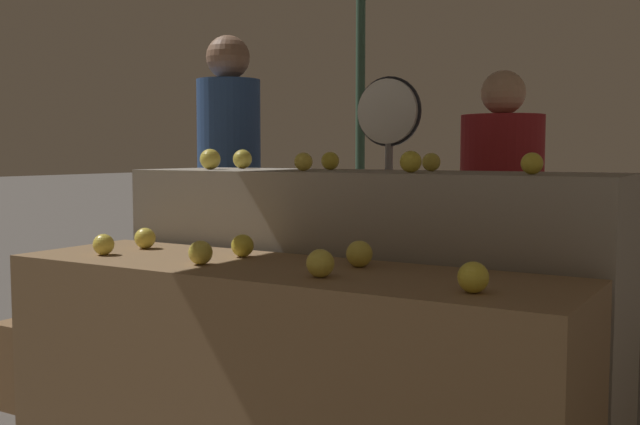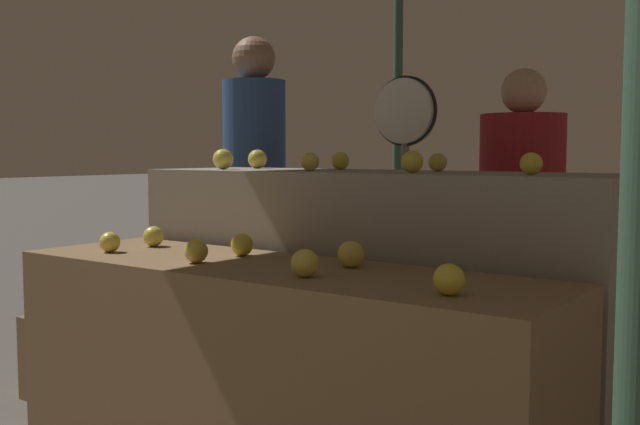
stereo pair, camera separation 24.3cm
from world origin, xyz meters
The scene contains 20 objects.
display_counter_front centered at (0.00, 0.00, 0.40)m, with size 1.92×0.55×0.81m, color olive.
display_counter_back centered at (0.00, 0.60, 0.55)m, with size 1.92×0.55×1.10m, color gray.
apple_front_0 centered at (-0.68, -0.10, 0.85)m, with size 0.07×0.07×0.07m, color yellow.
apple_front_1 centered at (-0.23, -0.10, 0.85)m, with size 0.08×0.08×0.08m, color gold.
apple_front_2 centered at (0.22, -0.11, 0.85)m, with size 0.08×0.08×0.08m, color gold.
apple_front_3 centered at (0.68, -0.12, 0.85)m, with size 0.08×0.08×0.08m, color gold.
apple_front_4 centered at (-0.68, 0.10, 0.85)m, with size 0.08×0.08×0.08m, color yellow.
apple_front_5 centered at (-0.23, 0.11, 0.85)m, with size 0.08×0.08×0.08m, color gold.
apple_front_6 centered at (0.23, 0.12, 0.85)m, with size 0.08×0.08×0.08m, color gold.
apple_back_0 centered at (-0.68, 0.50, 1.14)m, with size 0.09×0.09×0.09m, color yellow.
apple_back_1 centered at (-0.22, 0.50, 1.13)m, with size 0.07×0.07×0.07m, color yellow.
apple_back_2 centered at (0.23, 0.49, 1.14)m, with size 0.08×0.08×0.08m, color gold.
apple_back_3 centered at (0.66, 0.50, 1.13)m, with size 0.07×0.07×0.07m, color gold.
apple_back_4 centered at (-0.67, 0.70, 1.14)m, with size 0.08×0.08×0.08m, color gold.
apple_back_5 centered at (-0.22, 0.71, 1.13)m, with size 0.07×0.07×0.07m, color gold.
apple_back_6 centered at (0.22, 0.70, 1.13)m, with size 0.07×0.07×0.07m, color gold.
produce_scale centered at (-0.16, 1.12, 1.11)m, with size 0.32×0.20×1.51m.
person_vendor_at_scale centered at (0.27, 1.43, 0.88)m, with size 0.39×0.39×1.54m.
person_customer_left centered at (-1.19, 1.28, 1.05)m, with size 0.44×0.44×1.80m.
wooden_crate_side centered at (-1.48, 0.33, 0.20)m, with size 0.40×0.40×0.40m, color olive.
Camera 2 is at (1.53, -1.82, 1.17)m, focal length 42.00 mm.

